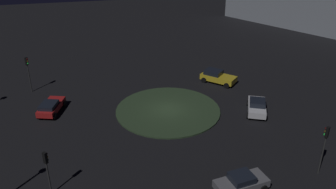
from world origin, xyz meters
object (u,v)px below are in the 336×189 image
car_yellow (217,77)px  store_building (321,0)px  car_grey (241,182)px  car_white (257,106)px  traffic_light_northeast (28,68)px  traffic_light_northwest (47,165)px  car_red (51,107)px  traffic_light_southwest (325,141)px

car_yellow → store_building: (21.74, -28.40, 3.96)m
car_yellow → car_grey: (-19.31, 5.11, -0.07)m
car_white → store_building: (30.10, -27.01, 4.00)m
traffic_light_northeast → traffic_light_northwest: bearing=-50.7°
traffic_light_northwest → store_building: (38.22, -47.52, 2.09)m
car_white → traffic_light_northeast: traffic_light_northeast is taller
store_building → car_red: bearing=85.7°
car_grey → traffic_light_southwest: size_ratio=0.98×
car_red → traffic_light_northeast: 6.88m
traffic_light_northwest → traffic_light_northeast: bearing=57.1°
traffic_light_northeast → traffic_light_southwest: (-21.25, -24.30, 0.03)m
traffic_light_northeast → store_building: size_ratio=0.12×
car_yellow → car_red: 20.18m
car_grey → traffic_light_southwest: 7.34m
traffic_light_northeast → traffic_light_northwest: traffic_light_northeast is taller
car_red → store_building: (25.25, -48.28, 4.02)m
traffic_light_northeast → car_grey: bearing=-22.1°
car_yellow → car_red: (-3.51, 19.88, -0.06)m
traffic_light_northwest → store_building: size_ratio=0.10×
car_red → traffic_light_northeast: traffic_light_northeast is taller
car_white → store_building: 40.64m
traffic_light_northeast → traffic_light_southwest: traffic_light_southwest is taller
car_yellow → traffic_light_northwest: traffic_light_northwest is taller
car_red → car_yellow: bearing=-62.1°
car_grey → car_red: car_grey is taller
car_red → traffic_light_northwest: traffic_light_northwest is taller
car_red → traffic_light_northwest: 13.13m
car_white → traffic_light_northeast: bearing=-90.0°
traffic_light_northeast → traffic_light_southwest: size_ratio=0.99×
car_yellow → store_building: store_building is taller
store_building → car_white: bearing=106.2°
car_white → traffic_light_northwest: size_ratio=1.17×
car_grey → traffic_light_northeast: (21.74, 17.36, 2.34)m
car_yellow → traffic_light_northwest: size_ratio=1.18×
car_red → car_grey: bearing=-119.1°
traffic_light_southwest → traffic_light_northwest: 21.08m
traffic_light_southwest → store_building: (40.57, -26.58, 1.66)m
traffic_light_northwest → store_building: 61.02m
car_grey → traffic_light_northwest: (2.84, 14.00, 1.94)m
traffic_light_northwest → store_building: bearing=-4.1°
car_grey → traffic_light_northeast: size_ratio=0.99×
car_yellow → car_grey: bearing=-59.4°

